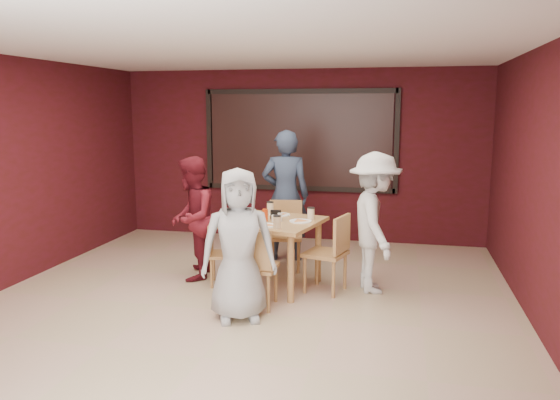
% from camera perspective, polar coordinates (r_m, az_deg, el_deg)
% --- Properties ---
extents(floor, '(7.00, 7.00, 0.00)m').
position_cam_1_polar(floor, '(6.02, -4.29, -11.59)').
color(floor, tan).
rests_on(floor, ground).
extents(window_blinds, '(3.00, 0.02, 1.50)m').
position_cam_1_polar(window_blinds, '(8.98, 2.04, 6.25)').
color(window_blinds, black).
extents(dining_table, '(1.26, 1.26, 0.98)m').
position_cam_1_polar(dining_table, '(6.61, -0.70, -3.05)').
color(dining_table, tan).
rests_on(dining_table, floor).
extents(chair_front, '(0.43, 0.43, 0.90)m').
position_cam_1_polar(chair_front, '(5.95, -2.66, -6.67)').
color(chair_front, '#AC6D43').
rests_on(chair_front, floor).
extents(chair_back, '(0.52, 0.52, 0.92)m').
position_cam_1_polar(chair_back, '(7.45, 0.58, -3.21)').
color(chair_back, '#AC6D43').
rests_on(chair_back, floor).
extents(chair_left, '(0.45, 0.45, 0.77)m').
position_cam_1_polar(chair_left, '(6.81, -6.38, -5.24)').
color(chair_left, '#AC6D43').
rests_on(chair_left, floor).
extents(chair_right, '(0.55, 0.55, 0.94)m').
position_cam_1_polar(chair_right, '(6.49, 5.42, -5.12)').
color(chair_right, '#AC6D43').
rests_on(chair_right, floor).
extents(diner_front, '(0.90, 0.75, 1.58)m').
position_cam_1_polar(diner_front, '(5.60, -4.36, -4.70)').
color(diner_front, '#ABABAB').
rests_on(diner_front, floor).
extents(diner_back, '(0.75, 0.55, 1.87)m').
position_cam_1_polar(diner_back, '(7.80, 0.57, 0.47)').
color(diner_back, '#2E3B52').
rests_on(diner_back, floor).
extents(diner_left, '(0.71, 0.85, 1.57)m').
position_cam_1_polar(diner_left, '(7.03, -9.19, -1.90)').
color(diner_left, maroon).
rests_on(diner_left, floor).
extents(diner_right, '(0.88, 1.20, 1.67)m').
position_cam_1_polar(diner_right, '(6.54, 9.86, -2.35)').
color(diner_right, silver).
rests_on(diner_right, floor).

